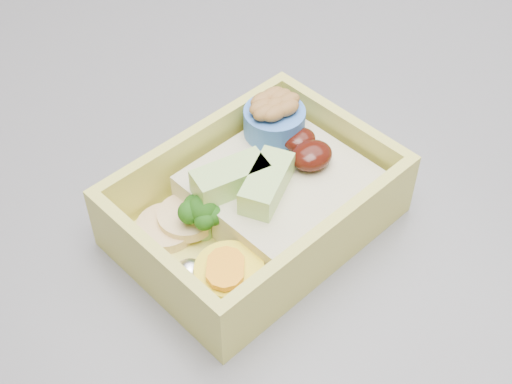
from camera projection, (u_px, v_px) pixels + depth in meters
bento_box at (260, 198)px, 0.49m from camera, size 0.20×0.16×0.07m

